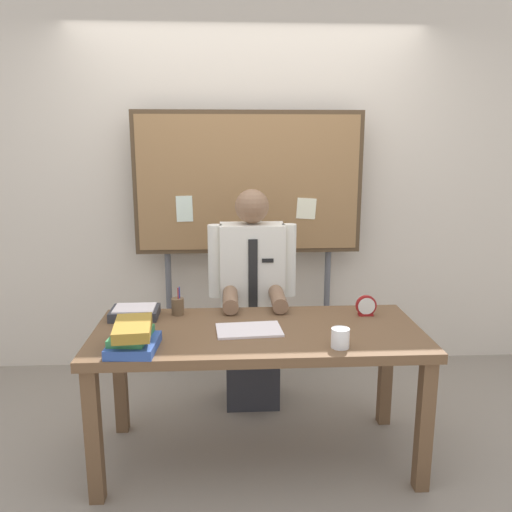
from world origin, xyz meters
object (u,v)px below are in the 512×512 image
at_px(coffee_mug, 340,338).
at_px(open_notebook, 249,330).
at_px(person, 252,307).
at_px(pen_holder, 178,306).
at_px(book_stack, 133,337).
at_px(paper_tray, 135,312).
at_px(desk, 258,346).
at_px(desk_clock, 366,307).
at_px(bulletin_board, 249,187).

bearing_deg(coffee_mug, open_notebook, 150.39).
relative_size(person, coffee_mug, 14.99).
height_order(coffee_mug, pen_holder, pen_holder).
bearing_deg(person, open_notebook, -94.34).
xyz_separation_m(person, book_stack, (-0.60, -0.85, 0.14)).
bearing_deg(book_stack, paper_tray, 98.74).
relative_size(book_stack, paper_tray, 1.16).
relative_size(desk, coffee_mug, 18.12).
relative_size(desk_clock, paper_tray, 0.45).
distance_m(book_stack, desk_clock, 1.29).
height_order(person, bulletin_board, bulletin_board).
bearing_deg(bulletin_board, coffee_mug, -74.72).
distance_m(desk_clock, coffee_mug, 0.51).
height_order(open_notebook, desk_clock, desk_clock).
bearing_deg(bulletin_board, person, -90.00).
bearing_deg(bulletin_board, open_notebook, -92.45).
bearing_deg(desk_clock, desk, -163.19).
relative_size(open_notebook, desk_clock, 2.86).
distance_m(desk, desk_clock, 0.66).
bearing_deg(bulletin_board, book_stack, -114.18).
relative_size(open_notebook, paper_tray, 1.28).
height_order(person, paper_tray, person).
bearing_deg(open_notebook, desk, 22.52).
bearing_deg(pen_holder, desk, -31.18).
bearing_deg(bulletin_board, pen_holder, -117.39).
relative_size(open_notebook, coffee_mug, 3.54).
height_order(person, open_notebook, person).
height_order(desk, book_stack, book_stack).
height_order(desk, pen_holder, pen_holder).
height_order(desk, bulletin_board, bulletin_board).
bearing_deg(pen_holder, book_stack, -108.32).
bearing_deg(coffee_mug, desk_clock, 61.38).
distance_m(open_notebook, coffee_mug, 0.49).
relative_size(person, paper_tray, 5.42).
xyz_separation_m(desk, bulletin_board, (-0.00, 1.11, 0.74)).
bearing_deg(pen_holder, paper_tray, -172.17).
relative_size(pen_holder, paper_tray, 0.62).
height_order(desk, paper_tray, paper_tray).
bearing_deg(pen_holder, desk_clock, -4.24).
distance_m(open_notebook, paper_tray, 0.67).
xyz_separation_m(book_stack, coffee_mug, (0.97, -0.03, -0.02)).
distance_m(open_notebook, desk_clock, 0.70).
bearing_deg(person, desk_clock, -34.82).
xyz_separation_m(bulletin_board, open_notebook, (-0.05, -1.13, -0.64)).
distance_m(bulletin_board, pen_holder, 1.12).
relative_size(coffee_mug, paper_tray, 0.36).
relative_size(book_stack, desk_clock, 2.60).
bearing_deg(coffee_mug, desk, 145.20).
height_order(person, pen_holder, person).
bearing_deg(paper_tray, pen_holder, 7.83).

